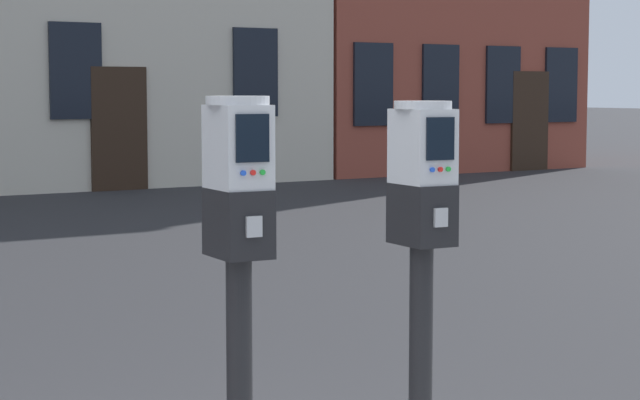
% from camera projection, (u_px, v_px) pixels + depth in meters
% --- Properties ---
extents(parking_meter_near_kerb, '(0.23, 0.26, 1.55)m').
position_uv_depth(parking_meter_near_kerb, '(239.00, 238.00, 3.91)').
color(parking_meter_near_kerb, black).
rests_on(parking_meter_near_kerb, sidewalk_slab).
extents(parking_meter_twin_adjacent, '(0.23, 0.26, 1.53)m').
position_uv_depth(parking_meter_twin_adjacent, '(422.00, 227.00, 4.32)').
color(parking_meter_twin_adjacent, black).
rests_on(parking_meter_twin_adjacent, sidewalk_slab).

